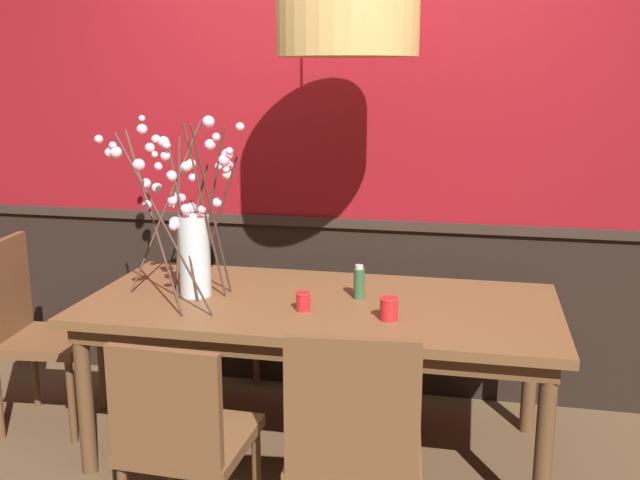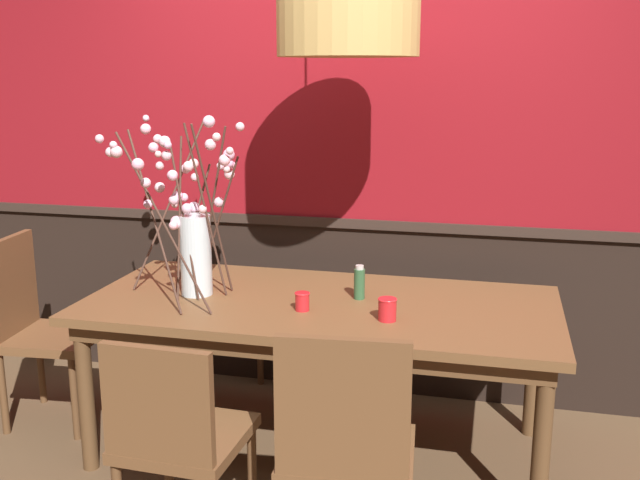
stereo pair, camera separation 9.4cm
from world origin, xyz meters
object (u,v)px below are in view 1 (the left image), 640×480
chair_head_west_end (32,325)px  candle_holder_nearer_edge (303,301)px  chair_near_side_right (354,444)px  vase_with_blossoms (190,232)px  chair_near_side_left (183,437)px  pendant_lamp (348,26)px  dining_table (320,317)px  condiment_bottle (359,283)px  candle_holder_nearer_center (389,309)px  chair_far_side_left (294,285)px

chair_head_west_end → candle_holder_nearer_edge: size_ratio=11.75×
chair_near_side_right → vase_with_blossoms: 1.33m
chair_near_side_right → vase_with_blossoms: size_ratio=1.15×
chair_head_west_end → chair_near_side_left: bearing=-36.8°
candle_holder_nearer_edge → pendant_lamp: pendant_lamp is taller
dining_table → chair_near_side_left: 0.95m
chair_near_side_left → condiment_bottle: condiment_bottle is taller
chair_head_west_end → chair_near_side_right: bearing=-26.0°
vase_with_blossoms → candle_holder_nearer_edge: 0.62m
chair_head_west_end → condiment_bottle: size_ratio=6.07×
dining_table → chair_near_side_left: (-0.31, -0.88, -0.17)m
dining_table → vase_with_blossoms: 0.70m
chair_head_west_end → chair_near_side_right: (1.75, -0.86, 0.01)m
candle_holder_nearer_edge → chair_head_west_end: bearing=174.9°
chair_near_side_right → candle_holder_nearer_center: chair_near_side_right is taller
chair_head_west_end → condiment_bottle: bearing=3.4°
chair_near_side_left → candle_holder_nearer_center: size_ratio=9.07×
chair_far_side_left → candle_holder_nearer_center: bearing=-58.5°
chair_far_side_left → condiment_bottle: size_ratio=5.96×
vase_with_blossoms → candle_holder_nearer_center: vase_with_blossoms is taller
candle_holder_nearer_edge → chair_far_side_left: bearing=106.1°
vase_with_blossoms → condiment_bottle: bearing=8.0°
candle_holder_nearer_center → candle_holder_nearer_edge: 0.38m
candle_holder_nearer_edge → condiment_bottle: (0.21, 0.22, 0.03)m
chair_head_west_end → candle_holder_nearer_edge: (1.41, -0.13, 0.26)m
dining_table → chair_near_side_left: chair_near_side_left is taller
candle_holder_nearer_edge → pendant_lamp: 1.19m
chair_head_west_end → chair_near_side_left: size_ratio=1.10×
chair_near_side_left → candle_holder_nearer_center: (0.64, 0.69, 0.29)m
dining_table → chair_far_side_left: bearing=110.8°
chair_far_side_left → vase_with_blossoms: bearing=-103.9°
chair_far_side_left → candle_holder_nearer_center: (0.69, -1.12, 0.26)m
chair_head_west_end → chair_far_side_left: size_ratio=1.02×
vase_with_blossoms → pendant_lamp: bearing=10.0°
chair_head_west_end → candle_holder_nearer_edge: bearing=-5.1°
chair_near_side_left → chair_near_side_right: (0.61, -0.00, 0.04)m
chair_near_side_left → condiment_bottle: 1.11m
chair_near_side_left → condiment_bottle: size_ratio=5.53×
candle_holder_nearer_center → pendant_lamp: pendant_lamp is taller
chair_near_side_right → chair_far_side_left: bearing=110.0°
vase_with_blossoms → pendant_lamp: pendant_lamp is taller
candle_holder_nearer_center → pendant_lamp: size_ratio=0.08×
chair_far_side_left → chair_head_west_end: bearing=-139.1°
dining_table → candle_holder_nearer_edge: size_ratio=26.07×
chair_head_west_end → chair_far_side_left: chair_head_west_end is taller
chair_far_side_left → candle_holder_nearer_edge: (0.31, -1.08, 0.26)m
dining_table → candle_holder_nearer_center: size_ratio=22.08×
dining_table → chair_head_west_end: 1.46m
vase_with_blossoms → candle_holder_nearer_center: 0.97m
chair_far_side_left → vase_with_blossoms: size_ratio=1.13×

